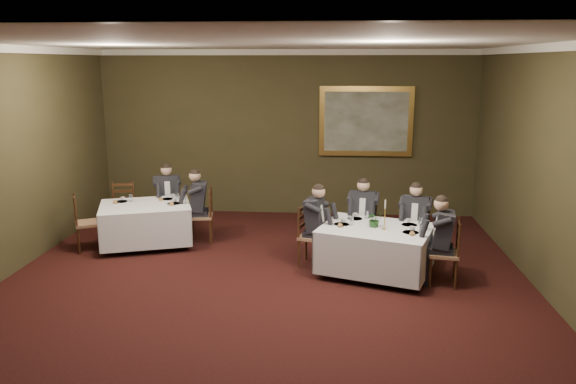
# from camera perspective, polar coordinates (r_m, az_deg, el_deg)

# --- Properties ---
(ground) EXTENTS (10.00, 10.00, 0.00)m
(ground) POSITION_cam_1_polar(r_m,az_deg,el_deg) (7.71, -3.17, -11.86)
(ground) COLOR black
(ground) RESTS_ON ground
(ceiling) EXTENTS (8.00, 10.00, 0.10)m
(ceiling) POSITION_cam_1_polar(r_m,az_deg,el_deg) (6.99, -3.55, 15.13)
(ceiling) COLOR silver
(ceiling) RESTS_ON back_wall
(back_wall) EXTENTS (8.00, 0.10, 3.50)m
(back_wall) POSITION_cam_1_polar(r_m,az_deg,el_deg) (12.05, -0.11, 5.96)
(back_wall) COLOR #38361C
(back_wall) RESTS_ON ground
(crown_molding) EXTENTS (8.00, 10.00, 0.12)m
(crown_molding) POSITION_cam_1_polar(r_m,az_deg,el_deg) (6.99, -3.54, 14.64)
(crown_molding) COLOR white
(crown_molding) RESTS_ON back_wall
(table_main) EXTENTS (1.97, 1.73, 0.67)m
(table_main) POSITION_cam_1_polar(r_m,az_deg,el_deg) (8.84, 8.87, -5.52)
(table_main) COLOR black
(table_main) RESTS_ON ground
(table_second) EXTENTS (1.88, 1.64, 0.67)m
(table_second) POSITION_cam_1_polar(r_m,az_deg,el_deg) (10.41, -14.24, -2.91)
(table_second) COLOR black
(table_second) RESTS_ON ground
(chair_main_backleft) EXTENTS (0.51, 0.49, 1.00)m
(chair_main_backleft) POSITION_cam_1_polar(r_m,az_deg,el_deg) (9.78, 7.58, -4.66)
(chair_main_backleft) COLOR #956D4C
(chair_main_backleft) RESTS_ON ground
(diner_main_backleft) EXTENTS (0.48, 0.55, 1.35)m
(diner_main_backleft) POSITION_cam_1_polar(r_m,az_deg,el_deg) (9.70, 7.61, -3.40)
(diner_main_backleft) COLOR black
(diner_main_backleft) RESTS_ON chair_main_backleft
(chair_main_backright) EXTENTS (0.54, 0.53, 1.00)m
(chair_main_backright) POSITION_cam_1_polar(r_m,az_deg,el_deg) (9.59, 12.69, -5.23)
(chair_main_backright) COLOR #956D4C
(chair_main_backright) RESTS_ON ground
(diner_main_backright) EXTENTS (0.52, 0.57, 1.35)m
(diner_main_backright) POSITION_cam_1_polar(r_m,az_deg,el_deg) (9.51, 12.75, -3.95)
(diner_main_backright) COLOR black
(diner_main_backright) RESTS_ON chair_main_backright
(chair_main_endleft) EXTENTS (0.52, 0.53, 1.00)m
(chair_main_endleft) POSITION_cam_1_polar(r_m,az_deg,el_deg) (9.19, 2.50, -5.73)
(chair_main_endleft) COLOR #956D4C
(chair_main_endleft) RESTS_ON ground
(diner_main_endleft) EXTENTS (0.57, 0.51, 1.35)m
(diner_main_endleft) POSITION_cam_1_polar(r_m,az_deg,el_deg) (9.12, 2.58, -4.38)
(diner_main_endleft) COLOR black
(diner_main_endleft) RESTS_ON chair_main_endleft
(chair_main_endright) EXTENTS (0.48, 0.50, 1.00)m
(chair_main_endright) POSITION_cam_1_polar(r_m,az_deg,el_deg) (8.72, 15.53, -7.28)
(chair_main_endright) COLOR #956D4C
(chair_main_endright) RESTS_ON ground
(diner_main_endright) EXTENTS (0.54, 0.47, 1.35)m
(diner_main_endright) POSITION_cam_1_polar(r_m,az_deg,el_deg) (8.64, 15.55, -5.86)
(diner_main_endright) COLOR black
(diner_main_endright) RESTS_ON chair_main_endright
(chair_sec_backleft) EXTENTS (0.53, 0.52, 1.00)m
(chair_sec_backleft) POSITION_cam_1_polar(r_m,az_deg,el_deg) (11.24, -16.35, -2.73)
(chair_sec_backleft) COLOR #956D4C
(chair_sec_backleft) RESTS_ON ground
(chair_sec_backright) EXTENTS (0.56, 0.55, 1.00)m
(chair_sec_backright) POSITION_cam_1_polar(r_m,az_deg,el_deg) (11.23, -12.06, -2.50)
(chair_sec_backright) COLOR #956D4C
(chair_sec_backright) RESTS_ON ground
(diner_sec_backright) EXTENTS (0.54, 0.59, 1.35)m
(diner_sec_backright) POSITION_cam_1_polar(r_m,az_deg,el_deg) (11.17, -12.11, -1.38)
(diner_sec_backright) COLOR black
(diner_sec_backright) RESTS_ON chair_sec_backright
(chair_sec_endright) EXTENTS (0.48, 0.50, 1.00)m
(chair_sec_endright) POSITION_cam_1_polar(r_m,az_deg,el_deg) (10.49, -8.75, -3.48)
(chair_sec_endright) COLOR #956D4C
(chair_sec_endright) RESTS_ON ground
(diner_sec_endright) EXTENTS (0.53, 0.47, 1.35)m
(diner_sec_endright) POSITION_cam_1_polar(r_m,az_deg,el_deg) (10.43, -8.86, -2.27)
(diner_sec_endright) COLOR black
(diner_sec_endright) RESTS_ON chair_sec_endright
(chair_sec_endleft) EXTENTS (0.57, 0.58, 1.00)m
(chair_sec_endleft) POSITION_cam_1_polar(r_m,az_deg,el_deg) (10.51, -19.62, -4.07)
(chair_sec_endleft) COLOR #956D4C
(chair_sec_endleft) RESTS_ON ground
(centerpiece) EXTENTS (0.30, 0.28, 0.27)m
(centerpiece) POSITION_cam_1_polar(r_m,az_deg,el_deg) (8.73, 8.79, -2.65)
(centerpiece) COLOR #2D5926
(centerpiece) RESTS_ON table_main
(candlestick) EXTENTS (0.07, 0.07, 0.48)m
(candlestick) POSITION_cam_1_polar(r_m,az_deg,el_deg) (8.62, 9.79, -2.64)
(candlestick) COLOR gold
(candlestick) RESTS_ON table_main
(place_setting_table_main) EXTENTS (0.33, 0.31, 0.14)m
(place_setting_table_main) POSITION_cam_1_polar(r_m,az_deg,el_deg) (9.20, 7.14, -2.47)
(place_setting_table_main) COLOR white
(place_setting_table_main) RESTS_ON table_main
(place_setting_table_second) EXTENTS (0.33, 0.31, 0.14)m
(place_setting_table_second) POSITION_cam_1_polar(r_m,az_deg,el_deg) (10.66, -16.30, -0.74)
(place_setting_table_second) COLOR white
(place_setting_table_second) RESTS_ON table_second
(painting) EXTENTS (1.95, 0.09, 1.45)m
(painting) POSITION_cam_1_polar(r_m,az_deg,el_deg) (11.94, 7.92, 7.12)
(painting) COLOR gold
(painting) RESTS_ON back_wall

